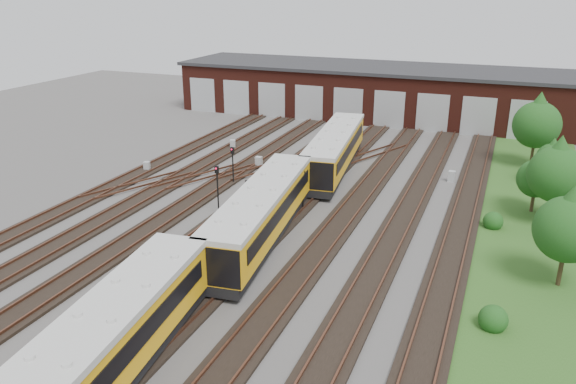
% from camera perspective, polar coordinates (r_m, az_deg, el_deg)
% --- Properties ---
extents(ground, '(120.00, 120.00, 0.00)m').
position_cam_1_polar(ground, '(38.31, -5.36, -4.51)').
color(ground, '#464341').
rests_on(ground, ground).
extents(track_network, '(30.40, 70.00, 0.33)m').
position_cam_1_polar(track_network, '(38.81, -5.19, -3.99)').
color(track_network, black).
rests_on(track_network, ground).
extents(maintenance_shed, '(51.00, 12.50, 6.35)m').
position_cam_1_polar(maintenance_shed, '(73.72, 8.95, 10.10)').
color(maintenance_shed, '#491912').
rests_on(maintenance_shed, ground).
extents(grass_verge, '(8.00, 55.00, 0.05)m').
position_cam_1_polar(grass_verge, '(43.92, 23.93, -2.90)').
color(grass_verge, '#264B19').
rests_on(grass_verge, ground).
extents(metro_train, '(4.82, 48.38, 3.34)m').
position_cam_1_polar(metro_train, '(36.70, -2.66, -2.12)').
color(metro_train, black).
rests_on(metro_train, ground).
extents(signal_mast_0, '(0.30, 0.28, 3.23)m').
position_cam_1_polar(signal_mast_0, '(47.64, -5.64, 3.22)').
color(signal_mast_0, black).
rests_on(signal_mast_0, ground).
extents(signal_mast_1, '(0.28, 0.26, 3.76)m').
position_cam_1_polar(signal_mast_1, '(41.21, -7.18, 0.82)').
color(signal_mast_1, black).
rests_on(signal_mast_1, ground).
extents(signal_mast_2, '(0.29, 0.27, 3.08)m').
position_cam_1_polar(signal_mast_2, '(41.90, 1.56, 0.73)').
color(signal_mast_2, black).
rests_on(signal_mast_2, ground).
extents(signal_mast_3, '(0.28, 0.27, 3.16)m').
position_cam_1_polar(signal_mast_3, '(39.78, -4.14, -0.35)').
color(signal_mast_3, black).
rests_on(signal_mast_3, ground).
extents(relay_cabinet_0, '(0.61, 0.55, 0.87)m').
position_cam_1_polar(relay_cabinet_0, '(52.84, -14.14, 2.55)').
color(relay_cabinet_0, '#B0B3B5').
rests_on(relay_cabinet_0, ground).
extents(relay_cabinet_1, '(0.68, 0.63, 0.90)m').
position_cam_1_polar(relay_cabinet_1, '(58.71, -5.64, 4.87)').
color(relay_cabinet_1, '#B0B3B5').
rests_on(relay_cabinet_1, ground).
extents(relay_cabinet_2, '(0.59, 0.49, 0.97)m').
position_cam_1_polar(relay_cabinet_2, '(52.50, -2.99, 3.09)').
color(relay_cabinet_2, '#B0B3B5').
rests_on(relay_cabinet_2, ground).
extents(relay_cabinet_3, '(0.67, 0.61, 0.93)m').
position_cam_1_polar(relay_cabinet_3, '(51.41, 0.41, 2.72)').
color(relay_cabinet_3, '#B0B3B5').
rests_on(relay_cabinet_3, ground).
extents(relay_cabinet_4, '(0.60, 0.51, 0.96)m').
position_cam_1_polar(relay_cabinet_4, '(50.42, 16.29, 1.54)').
color(relay_cabinet_4, '#B0B3B5').
rests_on(relay_cabinet_4, ground).
extents(tree_0, '(4.26, 4.26, 7.06)m').
position_cam_1_polar(tree_0, '(56.09, 24.03, 6.76)').
color(tree_0, '#372B19').
rests_on(tree_0, ground).
extents(tree_1, '(2.55, 2.55, 4.23)m').
position_cam_1_polar(tree_1, '(51.56, 25.25, 3.40)').
color(tree_1, '#372B19').
rests_on(tree_1, ground).
extents(tree_2, '(3.92, 3.92, 6.49)m').
position_cam_1_polar(tree_2, '(42.96, 25.70, 2.24)').
color(tree_2, '#372B19').
rests_on(tree_2, ground).
extents(tree_3, '(2.81, 2.81, 4.66)m').
position_cam_1_polar(tree_3, '(44.97, 23.97, 1.67)').
color(tree_3, '#372B19').
rests_on(tree_3, ground).
extents(tree_4, '(3.70, 3.70, 6.14)m').
position_cam_1_polar(tree_4, '(34.15, 26.70, -2.72)').
color(tree_4, '#372B19').
rests_on(tree_4, ground).
extents(bush_0, '(1.45, 1.45, 1.45)m').
position_cam_1_polar(bush_0, '(30.09, 20.17, -11.70)').
color(bush_0, '#1A4413').
rests_on(bush_0, ground).
extents(bush_1, '(1.38, 1.38, 1.38)m').
position_cam_1_polar(bush_1, '(41.74, 20.14, -2.56)').
color(bush_1, '#1A4413').
rests_on(bush_1, ground).
extents(bush_2, '(1.65, 1.65, 1.65)m').
position_cam_1_polar(bush_2, '(66.80, 23.39, 5.52)').
color(bush_2, '#1A4413').
rests_on(bush_2, ground).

